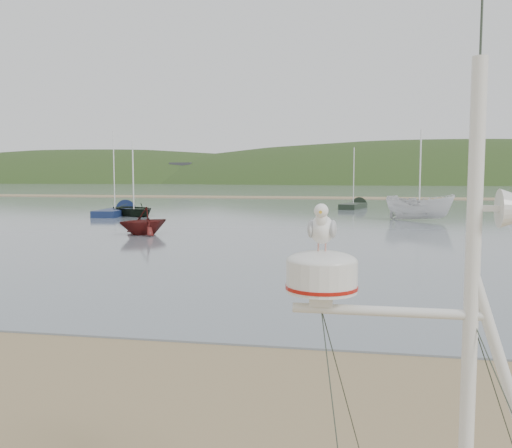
% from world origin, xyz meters
% --- Properties ---
extents(ground, '(560.00, 560.00, 0.00)m').
position_xyz_m(ground, '(0.00, 0.00, 0.00)').
color(ground, olive).
rests_on(ground, ground).
extents(water, '(560.00, 256.00, 0.04)m').
position_xyz_m(water, '(0.00, 132.00, 0.02)').
color(water, slate).
rests_on(water, ground).
extents(sandbar, '(560.00, 7.00, 0.07)m').
position_xyz_m(sandbar, '(0.00, 70.00, 0.07)').
color(sandbar, olive).
rests_on(sandbar, water).
extents(hill_ridge, '(620.00, 180.00, 80.00)m').
position_xyz_m(hill_ridge, '(18.52, 235.00, -19.70)').
color(hill_ridge, '#1F3315').
rests_on(hill_ridge, ground).
extents(far_cottages, '(294.40, 6.30, 8.00)m').
position_xyz_m(far_cottages, '(3.00, 196.00, 4.00)').
color(far_cottages, beige).
rests_on(far_cottages, ground).
extents(boat_dark, '(3.01, 3.27, 4.83)m').
position_xyz_m(boat_dark, '(-12.97, 33.95, 2.45)').
color(boat_dark, black).
rests_on(boat_dark, water).
extents(boat_red, '(2.82, 2.64, 2.81)m').
position_xyz_m(boat_red, '(-7.11, 21.47, 1.44)').
color(boat_red, '#511412').
rests_on(boat_red, water).
extents(boat_white, '(2.48, 2.45, 4.86)m').
position_xyz_m(boat_white, '(8.39, 33.30, 2.47)').
color(boat_white, silver).
rests_on(boat_white, water).
extents(sailboat_dark_mid, '(3.11, 6.45, 6.26)m').
position_xyz_m(sailboat_dark_mid, '(4.24, 47.85, 0.30)').
color(sailboat_dark_mid, black).
rests_on(sailboat_dark_mid, ground).
extents(sailboat_blue_near, '(2.41, 7.40, 7.22)m').
position_xyz_m(sailboat_blue_near, '(-14.77, 36.00, 0.30)').
color(sailboat_blue_near, '#132044').
rests_on(sailboat_blue_near, ground).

